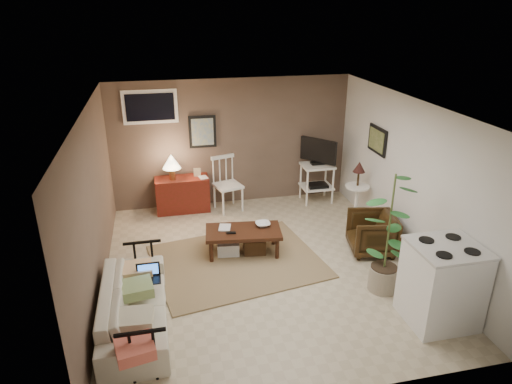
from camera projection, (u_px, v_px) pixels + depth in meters
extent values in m
plane|color=#C1B293|center=(262.00, 266.00, 6.81)|extent=(5.00, 5.00, 0.00)
cube|color=black|center=(203.00, 132.00, 8.38)|extent=(0.50, 0.03, 0.60)
cube|color=black|center=(377.00, 140.00, 7.62)|extent=(0.03, 0.60, 0.45)
cube|color=white|center=(150.00, 107.00, 8.00)|extent=(0.96, 0.03, 0.60)
cube|color=#8A7050|center=(237.00, 261.00, 6.93)|extent=(2.70, 2.31, 0.02)
cube|color=#3C1E10|center=(243.00, 232.00, 7.02)|extent=(1.22, 0.73, 0.06)
cylinder|color=#3C1E10|center=(211.00, 252.00, 6.85)|extent=(0.06, 0.06, 0.36)
cylinder|color=#3C1E10|center=(277.00, 249.00, 6.93)|extent=(0.06, 0.06, 0.36)
cylinder|color=#3C1E10|center=(211.00, 238.00, 7.25)|extent=(0.06, 0.06, 0.36)
cylinder|color=#3C1E10|center=(273.00, 235.00, 7.34)|extent=(0.06, 0.06, 0.36)
cube|color=black|center=(231.00, 233.00, 6.89)|extent=(0.15, 0.07, 0.02)
cube|color=#452E18|center=(255.00, 245.00, 7.13)|extent=(0.37, 0.33, 0.25)
cube|color=silver|center=(228.00, 248.00, 7.10)|extent=(0.37, 0.33, 0.21)
imported|color=beige|center=(134.00, 299.00, 5.44)|extent=(0.56, 1.92, 0.75)
cube|color=black|center=(149.00, 281.00, 5.70)|extent=(0.30, 0.20, 0.01)
cube|color=black|center=(148.00, 269.00, 5.76)|extent=(0.30, 0.01, 0.18)
cube|color=blue|center=(148.00, 269.00, 5.75)|extent=(0.25, 0.00, 0.15)
cube|color=maroon|center=(183.00, 194.00, 8.53)|extent=(0.98, 0.44, 0.65)
cylinder|color=#A4723F|center=(172.00, 174.00, 8.29)|extent=(0.11, 0.11, 0.22)
cone|color=#FFEFB7|center=(171.00, 161.00, 8.20)|extent=(0.33, 0.33, 0.26)
cube|color=tan|center=(197.00, 172.00, 8.46)|extent=(0.13, 0.02, 0.16)
cube|color=white|center=(228.00, 186.00, 8.51)|extent=(0.57, 0.57, 0.04)
cylinder|color=white|center=(223.00, 204.00, 8.36)|extent=(0.04, 0.04, 0.46)
cylinder|color=white|center=(242.00, 200.00, 8.54)|extent=(0.04, 0.04, 0.46)
cylinder|color=white|center=(214.00, 196.00, 8.68)|extent=(0.04, 0.04, 0.46)
cylinder|color=white|center=(233.00, 193.00, 8.86)|extent=(0.04, 0.04, 0.46)
cube|color=white|center=(222.00, 157.00, 8.49)|extent=(0.45, 0.17, 0.07)
cube|color=white|center=(317.00, 166.00, 8.79)|extent=(0.60, 0.49, 0.04)
cube|color=white|center=(316.00, 186.00, 8.96)|extent=(0.60, 0.49, 0.03)
cylinder|color=white|center=(307.00, 188.00, 8.69)|extent=(0.04, 0.04, 0.76)
cylinder|color=white|center=(333.00, 186.00, 8.79)|extent=(0.04, 0.04, 0.76)
cylinder|color=white|center=(301.00, 180.00, 9.06)|extent=(0.04, 0.04, 0.76)
cylinder|color=white|center=(325.00, 178.00, 9.17)|extent=(0.04, 0.04, 0.76)
cube|color=black|center=(318.00, 163.00, 8.77)|extent=(0.27, 0.15, 0.03)
cube|color=black|center=(318.00, 151.00, 8.67)|extent=(0.53, 0.62, 0.46)
cube|color=#EBB95B|center=(318.00, 151.00, 8.67)|extent=(0.43, 0.50, 0.37)
cube|color=black|center=(317.00, 186.00, 8.90)|extent=(0.38, 0.27, 0.11)
cylinder|color=white|center=(354.00, 220.00, 8.25)|extent=(0.29, 0.29, 0.03)
cylinder|color=white|center=(356.00, 203.00, 8.12)|extent=(0.06, 0.06, 0.63)
cylinder|color=white|center=(357.00, 187.00, 8.00)|extent=(0.42, 0.42, 0.03)
cylinder|color=#33200E|center=(358.00, 178.00, 7.94)|extent=(0.04, 0.04, 0.27)
cone|color=#361916|center=(359.00, 167.00, 7.85)|extent=(0.21, 0.21, 0.19)
imported|color=#33200E|center=(372.00, 231.00, 7.10)|extent=(0.75, 0.79, 0.70)
cylinder|color=tan|center=(383.00, 278.00, 6.21)|extent=(0.39, 0.39, 0.34)
cylinder|color=#4C602D|center=(390.00, 223.00, 5.89)|extent=(0.03, 0.03, 1.34)
cube|color=white|center=(442.00, 285.00, 5.49)|extent=(0.78, 0.73, 1.01)
cube|color=silver|center=(449.00, 247.00, 5.29)|extent=(0.80, 0.75, 0.03)
cylinder|color=black|center=(444.00, 255.00, 5.08)|extent=(0.18, 0.18, 0.01)
cylinder|color=black|center=(472.00, 252.00, 5.15)|extent=(0.18, 0.18, 0.01)
cylinder|color=black|center=(426.00, 240.00, 5.41)|extent=(0.18, 0.18, 0.01)
cylinder|color=black|center=(453.00, 237.00, 5.48)|extent=(0.18, 0.18, 0.01)
imported|color=#3C1E10|center=(263.00, 219.00, 7.10)|extent=(0.23, 0.06, 0.23)
imported|color=#3C1E10|center=(219.00, 221.00, 7.02)|extent=(0.18, 0.06, 0.24)
imported|color=#3C1E10|center=(199.00, 173.00, 8.34)|extent=(0.15, 0.05, 0.20)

